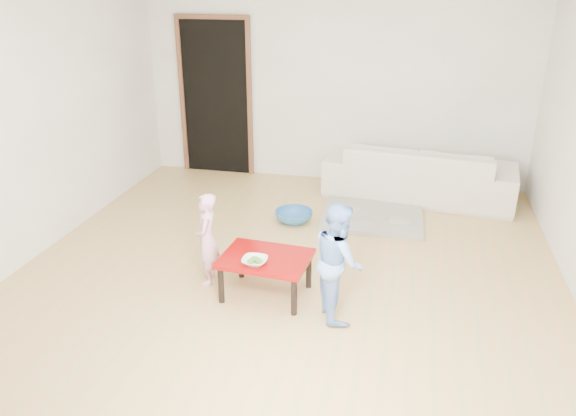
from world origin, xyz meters
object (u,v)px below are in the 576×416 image
(bowl, at_px, (255,261))
(child_pink, at_px, (207,239))
(child_blue, at_px, (338,261))
(basin, at_px, (294,216))
(red_table, at_px, (266,276))
(sofa, at_px, (419,171))

(bowl, distance_m, child_pink, 0.58)
(child_blue, xyz_separation_m, basin, (-0.73, 1.74, -0.42))
(red_table, bearing_deg, sofa, 64.86)
(bowl, relative_size, basin, 0.50)
(red_table, bearing_deg, child_blue, -14.24)
(bowl, bearing_deg, red_table, 70.35)
(sofa, xyz_separation_m, child_blue, (-0.62, -2.84, 0.15))
(red_table, distance_m, basin, 1.58)
(red_table, height_order, child_pink, child_pink)
(sofa, distance_m, child_pink, 3.15)
(red_table, relative_size, bowl, 3.54)
(child_pink, bearing_deg, basin, 150.16)
(child_pink, height_order, child_blue, child_blue)
(child_pink, xyz_separation_m, child_blue, (1.21, -0.28, 0.07))
(basin, bearing_deg, child_blue, -67.15)
(bowl, bearing_deg, child_blue, -1.20)
(red_table, distance_m, child_pink, 0.62)
(child_pink, relative_size, child_blue, 0.86)
(bowl, distance_m, basin, 1.76)
(basin, bearing_deg, child_pink, -107.91)
(sofa, distance_m, bowl, 3.11)
(red_table, relative_size, basin, 1.76)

